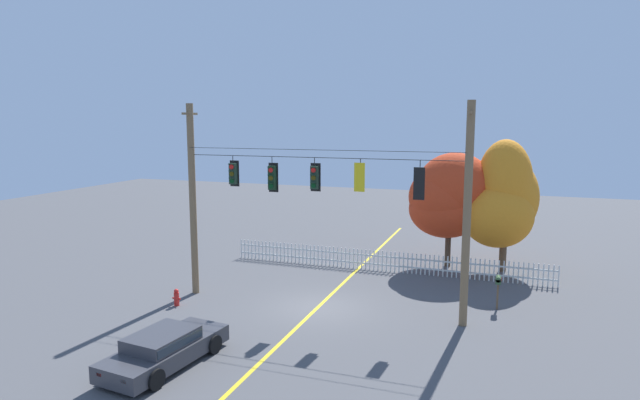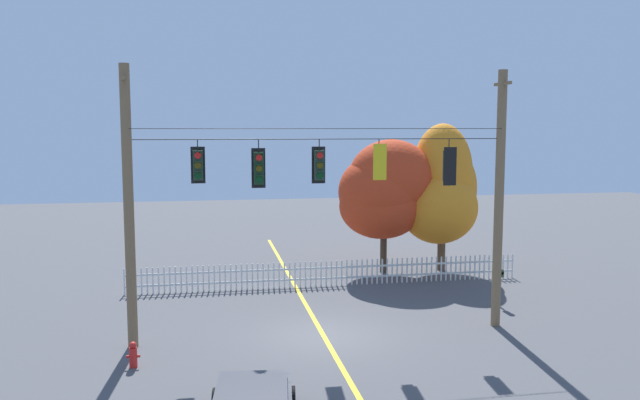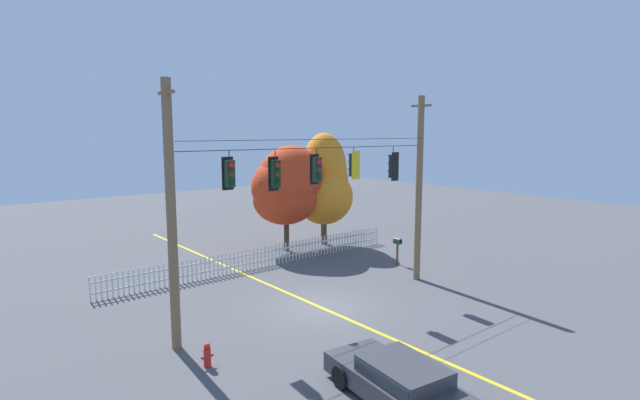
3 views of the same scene
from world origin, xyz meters
name	(u,v)px [view 1 (image 1 of 3)]	position (x,y,z in m)	size (l,w,h in m)	color
ground	(318,307)	(0.00, 0.00, 0.00)	(80.00, 80.00, 0.00)	#4C4C4F
lane_centerline_stripe	(318,307)	(0.00, 0.00, 0.00)	(0.16, 36.00, 0.01)	gold
signal_support_span	(318,206)	(0.00, 0.00, 4.35)	(12.20, 1.10, 8.56)	brown
traffic_signal_westbound_side	(233,174)	(-3.88, 0.01, 5.55)	(0.43, 0.38, 1.34)	black
traffic_signal_northbound_secondary	(272,178)	(-2.03, 0.01, 5.44)	(0.43, 0.38, 1.51)	black
traffic_signal_eastbound_side	(315,177)	(-0.14, 0.01, 5.52)	(0.43, 0.38, 1.40)	black
traffic_signal_northbound_primary	(360,177)	(1.80, -0.01, 5.61)	(0.43, 0.38, 1.30)	black
traffic_signal_southbound_primary	(420,183)	(4.15, -0.01, 5.45)	(0.43, 0.38, 1.51)	black
white_picket_fence	(384,261)	(1.41, 6.39, 0.54)	(16.80, 0.06, 1.08)	silver
autumn_maple_near_fence	(449,197)	(4.38, 8.34, 3.80)	(4.41, 3.65, 6.17)	#473828
autumn_maple_mid	(502,200)	(7.07, 8.32, 3.79)	(3.80, 3.75, 6.89)	brown
parked_car	(164,348)	(-2.80, -6.77, 0.61)	(2.31, 4.66, 1.15)	#38383D
fire_hydrant	(176,297)	(-5.75, -1.80, 0.36)	(0.38, 0.22, 0.74)	red
roadside_mailbox	(498,282)	(7.14, 2.30, 1.17)	(0.25, 0.44, 1.43)	brown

